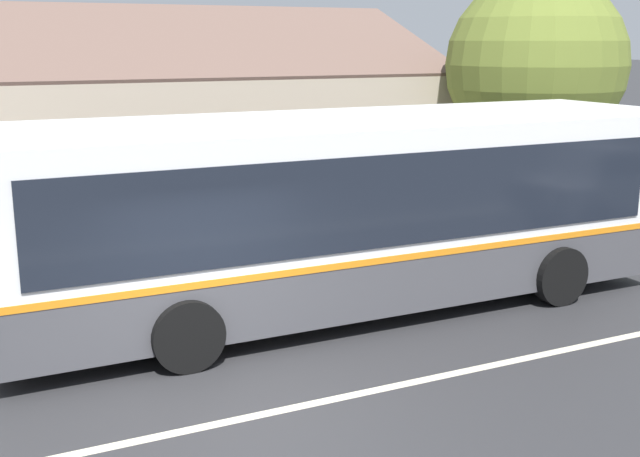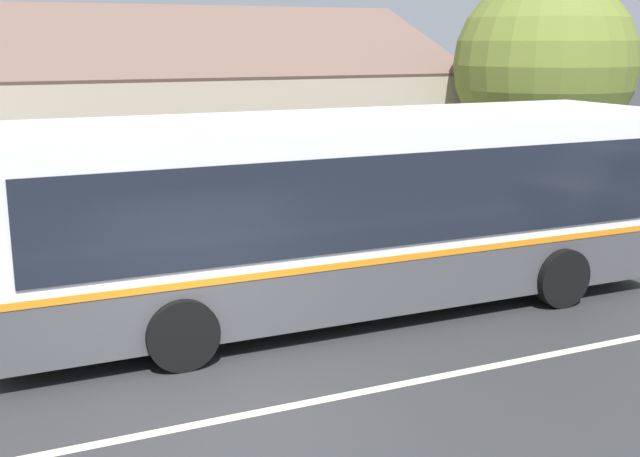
# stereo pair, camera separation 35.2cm
# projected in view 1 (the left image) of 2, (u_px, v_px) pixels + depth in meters

# --- Properties ---
(ground_plane) EXTENTS (300.00, 300.00, 0.00)m
(ground_plane) POSITION_uv_depth(u_px,v_px,m) (249.00, 417.00, 9.47)
(ground_plane) COLOR #2D2D30
(sidewalk_far) EXTENTS (60.00, 3.00, 0.15)m
(sidewalk_far) POSITION_uv_depth(u_px,v_px,m) (132.00, 279.00, 14.71)
(sidewalk_far) COLOR #ADAAA3
(sidewalk_far) RESTS_ON ground
(lane_divider_stripe) EXTENTS (60.00, 0.16, 0.01)m
(lane_divider_stripe) POSITION_uv_depth(u_px,v_px,m) (249.00, 417.00, 9.47)
(lane_divider_stripe) COLOR beige
(lane_divider_stripe) RESTS_ON ground
(community_building) EXTENTS (21.09, 9.33, 6.30)m
(community_building) POSITION_uv_depth(u_px,v_px,m) (7.00, 142.00, 19.98)
(community_building) COLOR tan
(community_building) RESTS_ON ground
(transit_bus) EXTENTS (11.11, 2.79, 3.22)m
(transit_bus) POSITION_uv_depth(u_px,v_px,m) (347.00, 208.00, 12.82)
(transit_bus) COLOR #47474C
(transit_bus) RESTS_ON ground
(street_tree_primary) EXTENTS (4.29, 4.29, 5.93)m
(street_tree_primary) POSITION_uv_depth(u_px,v_px,m) (536.00, 65.00, 19.12)
(street_tree_primary) COLOR #4C3828
(street_tree_primary) RESTS_ON ground
(bus_stop_sign) EXTENTS (0.36, 0.07, 2.40)m
(bus_stop_sign) POSITION_uv_depth(u_px,v_px,m) (529.00, 171.00, 17.00)
(bus_stop_sign) COLOR gray
(bus_stop_sign) RESTS_ON sidewalk_far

